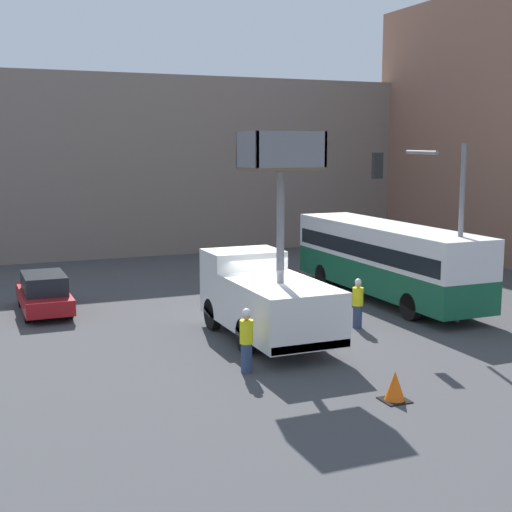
# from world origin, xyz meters

# --- Properties ---
(ground_plane) EXTENTS (120.00, 120.00, 0.00)m
(ground_plane) POSITION_xyz_m (0.00, 0.00, 0.00)
(ground_plane) COLOR #424244
(building_backdrop_far) EXTENTS (44.00, 10.00, 10.19)m
(building_backdrop_far) POSITION_xyz_m (0.00, 23.79, 5.10)
(building_backdrop_far) COLOR gray
(building_backdrop_far) RESTS_ON ground_plane
(utility_truck) EXTENTS (2.56, 6.19, 6.70)m
(utility_truck) POSITION_xyz_m (-0.39, 0.05, 1.53)
(utility_truck) COLOR silver
(utility_truck) RESTS_ON ground_plane
(city_bus) EXTENTS (2.47, 10.86, 3.09)m
(city_bus) POSITION_xyz_m (6.60, 3.83, 1.82)
(city_bus) COLOR #145638
(city_bus) RESTS_ON ground_plane
(traffic_light_pole) EXTENTS (3.23, 2.98, 6.35)m
(traffic_light_pole) POSITION_xyz_m (5.90, -0.06, 4.26)
(traffic_light_pole) COLOR slate
(traffic_light_pole) RESTS_ON ground_plane
(road_worker_near_truck) EXTENTS (0.38, 0.38, 1.84)m
(road_worker_near_truck) POSITION_xyz_m (-2.20, -2.79, 0.92)
(road_worker_near_truck) COLOR navy
(road_worker_near_truck) RESTS_ON ground_plane
(road_worker_directing) EXTENTS (0.38, 0.38, 1.74)m
(road_worker_directing) POSITION_xyz_m (3.19, 0.28, 0.86)
(road_worker_directing) COLOR navy
(road_worker_directing) RESTS_ON ground_plane
(traffic_cone_near_truck) EXTENTS (0.67, 0.67, 0.76)m
(traffic_cone_near_truck) POSITION_xyz_m (0.36, -6.29, 0.36)
(traffic_cone_near_truck) COLOR black
(traffic_cone_near_truck) RESTS_ON ground_plane
(parked_car_curbside) EXTENTS (1.70, 4.43, 1.53)m
(parked_car_curbside) POSITION_xyz_m (-6.60, 6.77, 0.77)
(parked_car_curbside) COLOR maroon
(parked_car_curbside) RESTS_ON ground_plane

